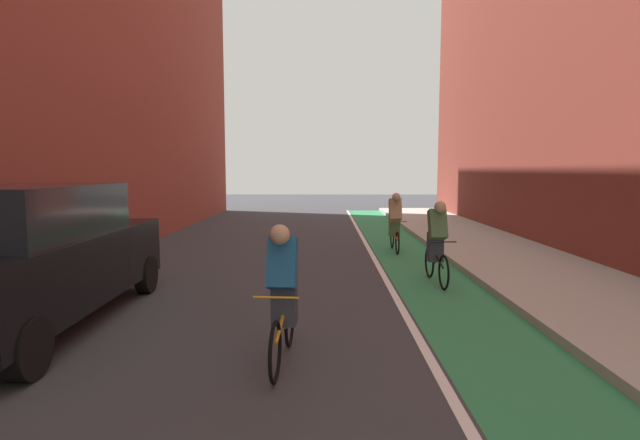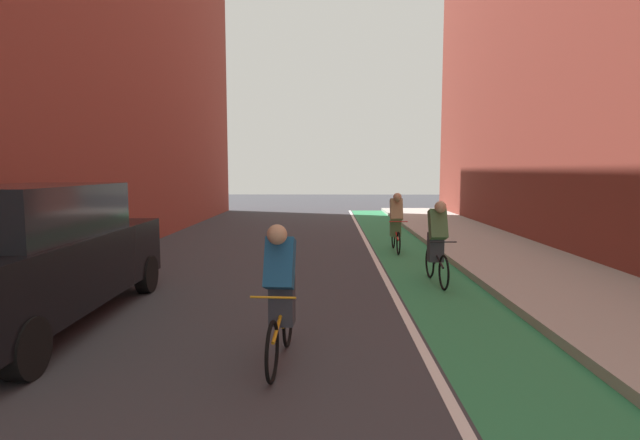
# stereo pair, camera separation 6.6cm
# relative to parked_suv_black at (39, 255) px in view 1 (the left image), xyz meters

# --- Properties ---
(ground_plane) EXTENTS (70.41, 70.41, 0.00)m
(ground_plane) POSITION_rel_parked_suv_black_xyz_m (2.91, 1.74, -1.02)
(ground_plane) COLOR #38383D
(bike_lane_paint) EXTENTS (1.60, 32.01, 0.00)m
(bike_lane_paint) POSITION_rel_parked_suv_black_xyz_m (6.06, 3.74, -1.02)
(bike_lane_paint) COLOR #2D8451
(bike_lane_paint) RESTS_ON ground
(lane_divider_stripe) EXTENTS (0.12, 32.01, 0.00)m
(lane_divider_stripe) POSITION_rel_parked_suv_black_xyz_m (5.16, 3.74, -1.02)
(lane_divider_stripe) COLOR white
(lane_divider_stripe) RESTS_ON ground
(sidewalk_right) EXTENTS (3.08, 32.01, 0.14)m
(sidewalk_right) POSITION_rel_parked_suv_black_xyz_m (8.40, 3.74, -0.95)
(sidewalk_right) COLOR #A8A59E
(sidewalk_right) RESTS_ON ground
(building_facade_right) EXTENTS (2.40, 28.01, 11.28)m
(building_facade_right) POSITION_rel_parked_suv_black_xyz_m (11.14, 5.74, 4.62)
(building_facade_right) COLOR brown
(building_facade_right) RESTS_ON ground
(parked_suv_black) EXTENTS (1.95, 4.82, 1.98)m
(parked_suv_black) POSITION_rel_parked_suv_black_xyz_m (0.00, 0.00, 0.00)
(parked_suv_black) COLOR black
(parked_suv_black) RESTS_ON ground
(cyclist_mid) EXTENTS (0.48, 1.69, 1.60)m
(cyclist_mid) POSITION_rel_parked_suv_black_xyz_m (3.47, -1.23, -0.17)
(cyclist_mid) COLOR black
(cyclist_mid) RESTS_ON ground
(cyclist_trailing) EXTENTS (0.48, 1.70, 1.60)m
(cyclist_trailing) POSITION_rel_parked_suv_black_xyz_m (6.09, 2.72, -0.17)
(cyclist_trailing) COLOR black
(cyclist_trailing) RESTS_ON ground
(cyclist_far) EXTENTS (0.48, 1.65, 1.58)m
(cyclist_far) POSITION_rel_parked_suv_black_xyz_m (5.82, 6.46, -0.18)
(cyclist_far) COLOR black
(cyclist_far) RESTS_ON ground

